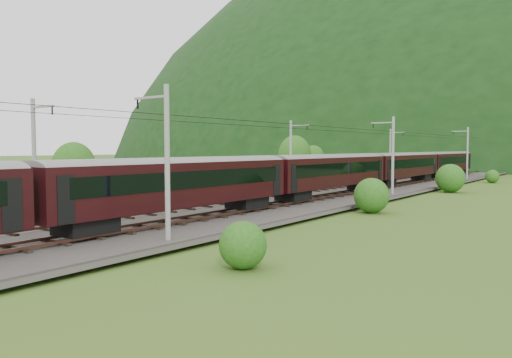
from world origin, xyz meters
The scene contains 14 objects.
ground centered at (0.00, 0.00, 0.00)m, with size 600.00×600.00×0.00m, color #37581B.
railbed centered at (0.00, 10.00, 0.15)m, with size 14.00×220.00×0.30m, color #38332D.
track_left centered at (-2.40, 10.00, 0.37)m, with size 2.40×220.00×0.27m.
track_right centered at (2.40, 10.00, 0.37)m, with size 2.40×220.00×0.27m.
catenary_left centered at (-6.12, 32.00, 4.50)m, with size 2.54×192.28×8.00m.
catenary_right centered at (6.12, 32.00, 4.50)m, with size 2.54×192.28×8.00m.
overhead_wires centered at (0.00, 10.00, 7.10)m, with size 4.83×198.00×0.03m.
mountain_ridge centered at (-120.00, 300.00, 0.00)m, with size 336.00×280.00×132.00m, color black.
train centered at (2.40, 25.28, 3.30)m, with size 2.75×151.54×4.78m.
hazard_post_near centered at (-0.10, 21.66, 1.00)m, with size 0.15×0.15×1.39m, color red.
hazard_post_far centered at (0.26, 34.42, 1.04)m, with size 0.16×0.16×1.47m, color red.
signal centered at (-3.72, 31.79, 1.68)m, with size 0.26×0.26×2.36m.
vegetation_left centered at (-14.43, 12.23, 2.93)m, with size 11.42×144.53×7.00m.
vegetation_right centered at (10.40, 20.96, 1.21)m, with size 6.43×101.58×2.92m.
Camera 1 is at (24.86, -18.08, 5.05)m, focal length 35.00 mm.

